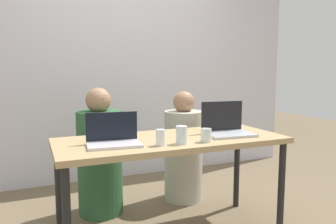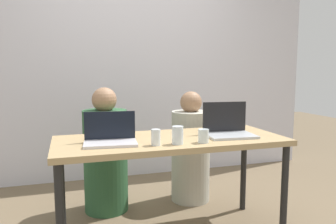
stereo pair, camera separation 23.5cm
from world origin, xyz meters
TOP-DOWN VIEW (x-y plane):
  - back_wall at (0.00, 1.57)m, footprint 4.50×0.10m
  - desk at (0.00, 0.00)m, footprint 1.63×0.67m
  - person_on_left at (-0.40, 0.63)m, footprint 0.44×0.44m
  - person_on_right at (0.40, 0.63)m, footprint 0.43×0.43m
  - laptop_front_right at (0.44, -0.04)m, footprint 0.37×0.30m
  - laptop_front_left at (-0.44, -0.06)m, footprint 0.36×0.26m
  - water_glass_right at (0.16, -0.21)m, footprint 0.07×0.07m
  - water_glass_center at (-0.02, -0.20)m, footprint 0.08×0.08m
  - water_glass_left at (-0.16, -0.19)m, footprint 0.06×0.06m

SIDE VIEW (x-z plane):
  - person_on_right at x=0.40m, z-range -0.06..0.98m
  - person_on_left at x=-0.40m, z-range -0.06..1.03m
  - desk at x=0.00m, z-range 0.30..1.06m
  - water_glass_right at x=0.16m, z-range 0.75..0.84m
  - laptop_front_left at x=-0.44m, z-range 0.69..0.90m
  - water_glass_left at x=-0.16m, z-range 0.75..0.85m
  - water_glass_center at x=-0.02m, z-range 0.74..0.86m
  - laptop_front_right at x=0.44m, z-range 0.68..0.93m
  - back_wall at x=0.00m, z-range 0.00..2.40m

